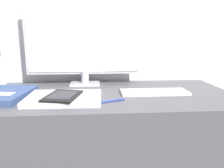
# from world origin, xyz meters

# --- Properties ---
(wall_back) EXTENTS (3.60, 0.05, 2.40)m
(wall_back) POSITION_xyz_m (0.00, 0.58, 1.20)
(wall_back) COLOR silver
(wall_back) RESTS_ON ground_plane
(desk) EXTENTS (1.30, 0.58, 0.76)m
(desk) POSITION_xyz_m (0.00, 0.25, 0.38)
(desk) COLOR #4C4C51
(desk) RESTS_ON ground_plane
(monitor) EXTENTS (0.65, 0.11, 0.45)m
(monitor) POSITION_xyz_m (-0.08, 0.45, 1.00)
(monitor) COLOR #B7B7BC
(monitor) RESTS_ON desk
(keyboard) EXTENTS (0.33, 0.12, 0.01)m
(keyboard) POSITION_xyz_m (0.27, 0.23, 0.77)
(keyboard) COLOR silver
(keyboard) RESTS_ON desk
(laptop) EXTENTS (0.32, 0.24, 0.02)m
(laptop) POSITION_xyz_m (-0.16, 0.14, 0.77)
(laptop) COLOR #BCBCC1
(laptop) RESTS_ON desk
(ereader) EXTENTS (0.16, 0.21, 0.01)m
(ereader) POSITION_xyz_m (-0.16, 0.12, 0.78)
(ereader) COLOR black
(ereader) RESTS_ON laptop
(notebook) EXTENTS (0.25, 0.30, 0.03)m
(notebook) POSITION_xyz_m (-0.44, 0.20, 0.77)
(notebook) COLOR #334775
(notebook) RESTS_ON desk
(pen) EXTENTS (0.13, 0.06, 0.01)m
(pen) POSITION_xyz_m (0.04, 0.10, 0.76)
(pen) COLOR navy
(pen) RESTS_ON desk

